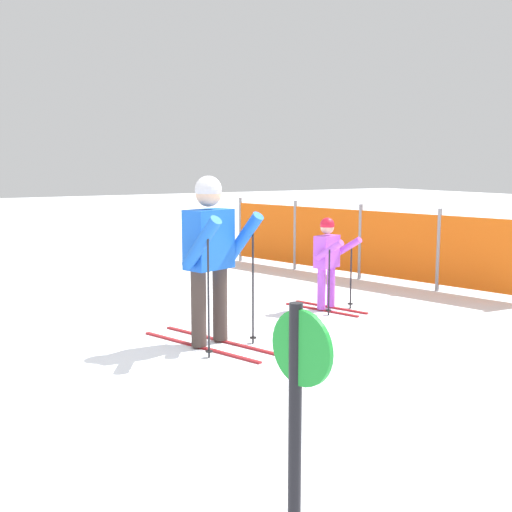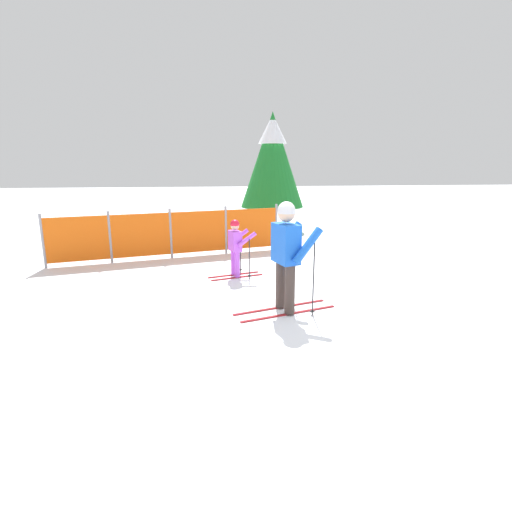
% 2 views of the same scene
% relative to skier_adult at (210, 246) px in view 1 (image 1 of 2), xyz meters
% --- Properties ---
extents(ground_plane, '(60.00, 60.00, 0.00)m').
position_rel_skier_adult_xyz_m(ground_plane, '(0.07, -0.12, -1.01)').
color(ground_plane, white).
extents(skier_adult, '(1.63, 0.89, 1.70)m').
position_rel_skier_adult_xyz_m(skier_adult, '(0.00, 0.00, 0.00)').
color(skier_adult, maroon).
rests_on(skier_adult, ground_plane).
extents(skier_child, '(1.11, 0.63, 1.16)m').
position_rel_skier_adult_xyz_m(skier_child, '(-0.66, 1.97, -0.33)').
color(skier_child, maroon).
rests_on(skier_child, ground_plane).
extents(safety_fence, '(5.32, 1.39, 1.19)m').
position_rel_skier_adult_xyz_m(safety_fence, '(-2.11, 3.72, -0.42)').
color(safety_fence, gray).
rests_on(safety_fence, ground_plane).
extents(trail_marker, '(0.28, 0.08, 1.33)m').
position_rel_skier_adult_xyz_m(trail_marker, '(3.78, -1.59, -0.18)').
color(trail_marker, black).
rests_on(trail_marker, ground_plane).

